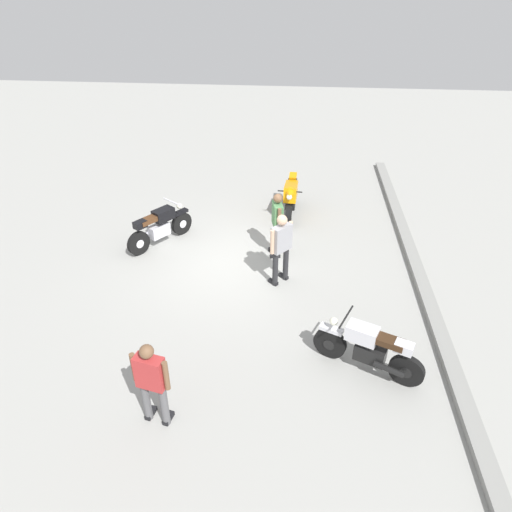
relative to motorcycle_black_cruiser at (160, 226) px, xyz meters
name	(u,v)px	position (x,y,z in m)	size (l,w,h in m)	color
ground_plane	(232,261)	(0.71, 2.03, -0.52)	(40.00, 40.00, 0.00)	#9E9E99
curb_edge	(417,268)	(0.71, 6.63, -0.45)	(14.00, 0.30, 0.15)	gray
motorcycle_black_cruiser	(160,226)	(0.00, 0.00, 0.00)	(1.76, 1.33, 1.09)	black
motorcycle_silver_cruiser	(369,349)	(4.17, 5.03, 0.00)	(1.02, 1.96, 1.09)	black
motorcycle_orange_sportbike	(291,197)	(-2.04, 3.42, 0.07)	(1.96, 0.70, 1.14)	black
person_in_red_shirt	(151,380)	(5.65, 1.47, 0.43)	(0.39, 0.65, 1.67)	#59595B
person_in_green_shirt	(277,221)	(0.24, 3.14, 0.46)	(0.66, 0.39, 1.71)	#262628
person_in_gray_shirt	(281,244)	(1.49, 3.30, 0.51)	(0.58, 0.55, 1.78)	#262628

